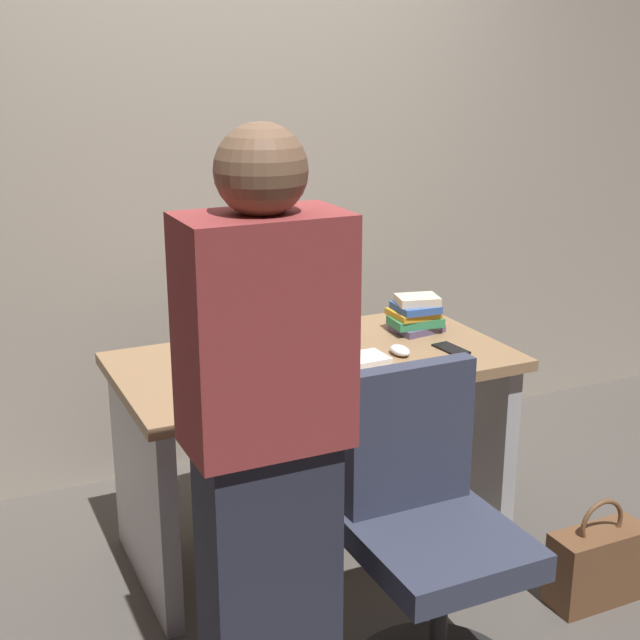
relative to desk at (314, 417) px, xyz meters
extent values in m
plane|color=#4C4742|center=(0.00, 0.00, -0.51)|extent=(9.00, 9.00, 0.00)
cube|color=#9E9384|center=(0.00, 0.89, 0.99)|extent=(6.40, 0.10, 3.00)
cube|color=#93704C|center=(0.00, 0.00, 0.21)|extent=(1.40, 0.75, 0.04)
cube|color=#B2B2B7|center=(-0.64, 0.00, -0.16)|extent=(0.06, 0.67, 0.71)
cube|color=#B2B2B7|center=(0.64, 0.00, -0.16)|extent=(0.06, 0.67, 0.71)
cylinder|color=black|center=(-0.01, -0.87, -0.29)|extent=(0.05, 0.05, 0.39)
cube|color=#33384C|center=(-0.01, -0.87, -0.05)|extent=(0.44, 0.44, 0.08)
cube|color=#33384C|center=(-0.01, -0.68, 0.21)|extent=(0.40, 0.06, 0.44)
cube|color=#262838|center=(-0.50, -0.81, -0.09)|extent=(0.34, 0.20, 0.85)
cube|color=maroon|center=(-0.50, -0.81, 0.63)|extent=(0.40, 0.24, 0.58)
sphere|color=brown|center=(-0.50, -0.81, 1.02)|extent=(0.22, 0.22, 0.22)
cube|color=silver|center=(-0.03, 0.22, 0.24)|extent=(0.21, 0.16, 0.02)
cube|color=silver|center=(-0.03, 0.22, 0.29)|extent=(0.04, 0.03, 0.08)
cube|color=silver|center=(-0.03, 0.22, 0.51)|extent=(0.54, 0.08, 0.36)
cube|color=black|center=(-0.03, 0.20, 0.51)|extent=(0.50, 0.05, 0.32)
cube|color=white|center=(0.00, -0.13, 0.24)|extent=(0.43, 0.15, 0.02)
ellipsoid|color=white|center=(0.29, -0.11, 0.25)|extent=(0.06, 0.10, 0.03)
cylinder|color=silver|center=(-0.38, -0.08, 0.29)|extent=(0.06, 0.06, 0.10)
cube|color=#594C72|center=(0.48, 0.10, 0.25)|extent=(0.20, 0.16, 0.03)
cube|color=#338C59|center=(0.47, 0.09, 0.28)|extent=(0.20, 0.14, 0.03)
cube|color=gold|center=(0.47, 0.11, 0.31)|extent=(0.17, 0.16, 0.02)
cube|color=#3359A5|center=(0.48, 0.10, 0.33)|extent=(0.16, 0.16, 0.03)
cube|color=beige|center=(0.48, 0.10, 0.36)|extent=(0.18, 0.15, 0.03)
cube|color=black|center=(0.48, -0.15, 0.24)|extent=(0.08, 0.15, 0.01)
cube|color=brown|center=(0.71, -0.74, -0.38)|extent=(0.34, 0.14, 0.26)
torus|color=brown|center=(0.71, -0.74, -0.22)|extent=(0.18, 0.02, 0.18)
camera|label=1|loc=(-1.24, -2.70, 1.28)|focal=49.70mm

